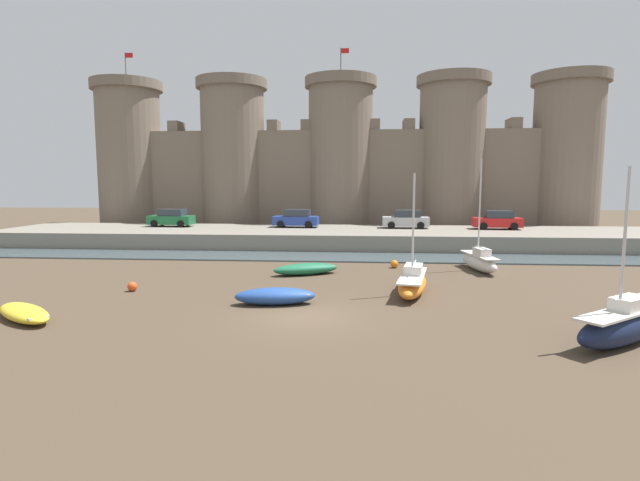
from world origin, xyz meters
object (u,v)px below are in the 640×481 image
object	(u,v)px
rowboat_foreground_left	(24,313)
mooring_buoy_near_shore	(132,287)
rowboat_midflat_right	(306,269)
mooring_buoy_near_channel	(394,264)
car_quay_west	(296,219)
sailboat_foreground_right	(623,325)
car_quay_centre_west	(406,219)
sailboat_near_channel_right	(412,282)
sailboat_near_channel_left	(479,261)
rowboat_midflat_left	(275,296)
car_quay_east	(497,220)
car_quay_centre_east	(171,218)

from	to	relation	value
rowboat_foreground_left	mooring_buoy_near_shore	size ratio (longest dim) A/B	8.07
rowboat_midflat_right	mooring_buoy_near_channel	distance (m)	6.07
mooring_buoy_near_channel	car_quay_west	xyz separation A→B (m)	(-8.02, 13.20, 1.88)
sailboat_foreground_right	rowboat_midflat_right	bearing A→B (deg)	135.72
rowboat_midflat_right	car_quay_centre_west	bearing A→B (deg)	65.37
sailboat_near_channel_right	car_quay_west	xyz separation A→B (m)	(-8.42, 20.54, 1.56)
sailboat_foreground_right	sailboat_near_channel_left	bearing A→B (deg)	96.21
sailboat_foreground_right	rowboat_midflat_left	xyz separation A→B (m)	(-12.73, 4.52, -0.28)
rowboat_foreground_left	sailboat_near_channel_right	world-z (taller)	sailboat_near_channel_right
rowboat_midflat_right	car_quay_east	distance (m)	21.78
sailboat_near_channel_right	car_quay_west	size ratio (longest dim) A/B	1.42
rowboat_midflat_left	sailboat_near_channel_left	size ratio (longest dim) A/B	0.55
rowboat_foreground_left	car_quay_centre_west	xyz separation A→B (m)	(17.50, 26.51, 1.83)
sailboat_near_channel_left	mooring_buoy_near_shore	world-z (taller)	sailboat_near_channel_left
car_quay_centre_east	car_quay_west	size ratio (longest dim) A/B	1.00
car_quay_west	rowboat_foreground_left	bearing A→B (deg)	-105.95
sailboat_near_channel_right	sailboat_near_channel_left	bearing A→B (deg)	54.68
mooring_buoy_near_channel	sailboat_foreground_right	bearing A→B (deg)	-65.27
sailboat_near_channel_left	mooring_buoy_near_shore	size ratio (longest dim) A/B	14.34
rowboat_foreground_left	rowboat_midflat_right	xyz separation A→B (m)	(10.22, 10.61, 0.06)
rowboat_midflat_left	rowboat_midflat_right	world-z (taller)	rowboat_midflat_left
sailboat_near_channel_left	sailboat_near_channel_right	xyz separation A→B (m)	(-4.80, -6.77, -0.05)
rowboat_midflat_left	mooring_buoy_near_channel	bearing A→B (deg)	59.18
car_quay_centre_west	rowboat_foreground_left	bearing A→B (deg)	-123.44
sailboat_near_channel_left	car_quay_east	bearing A→B (deg)	71.10
mooring_buoy_near_channel	car_quay_centre_east	xyz separation A→B (m)	(-19.70, 13.05, 1.88)
car_quay_centre_east	car_quay_centre_west	bearing A→B (deg)	0.21
car_quay_centre_west	car_quay_centre_east	xyz separation A→B (m)	(-21.59, -0.08, 0.00)
rowboat_foreground_left	mooring_buoy_near_channel	world-z (taller)	rowboat_foreground_left
rowboat_midflat_right	sailboat_near_channel_right	xyz separation A→B (m)	(5.80, -4.57, 0.21)
sailboat_near_channel_left	car_quay_centre_west	size ratio (longest dim) A/B	1.65
sailboat_foreground_right	car_quay_centre_east	xyz separation A→B (m)	(-26.43, 27.64, 1.45)
sailboat_near_channel_right	car_quay_east	xyz separation A→B (m)	(9.36, 20.10, 1.56)
sailboat_foreground_right	mooring_buoy_near_channel	world-z (taller)	sailboat_foreground_right
sailboat_near_channel_left	car_quay_centre_east	world-z (taller)	sailboat_near_channel_left
sailboat_near_channel_left	rowboat_foreground_left	xyz separation A→B (m)	(-20.82, -12.81, -0.31)
sailboat_foreground_right	car_quay_centre_east	size ratio (longest dim) A/B	1.44
sailboat_foreground_right	car_quay_centre_east	distance (m)	38.27
sailboat_near_channel_left	car_quay_west	world-z (taller)	sailboat_near_channel_left
car_quay_centre_east	rowboat_foreground_left	bearing A→B (deg)	-81.22
rowboat_midflat_left	car_quay_centre_east	bearing A→B (deg)	120.64
sailboat_near_channel_right	mooring_buoy_near_channel	world-z (taller)	sailboat_near_channel_right
sailboat_foreground_right	car_quay_centre_west	distance (m)	28.18
rowboat_foreground_left	mooring_buoy_near_channel	distance (m)	20.57
mooring_buoy_near_channel	car_quay_west	distance (m)	15.56
car_quay_east	car_quay_centre_east	xyz separation A→B (m)	(-29.46, 0.29, 0.00)
sailboat_foreground_right	rowboat_midflat_left	size ratio (longest dim) A/B	1.59
rowboat_midflat_left	car_quay_centre_east	world-z (taller)	car_quay_centre_east
car_quay_centre_east	mooring_buoy_near_shore	bearing A→B (deg)	-73.99
rowboat_midflat_left	mooring_buoy_near_shore	size ratio (longest dim) A/B	7.84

